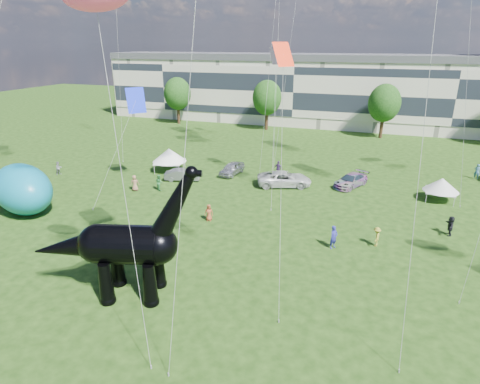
% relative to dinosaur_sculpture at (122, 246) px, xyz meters
% --- Properties ---
extents(ground, '(220.00, 220.00, 0.00)m').
position_rel_dinosaur_sculpture_xyz_m(ground, '(6.38, -0.57, -3.40)').
color(ground, '#16330C').
rests_on(ground, ground).
extents(terrace_row, '(78.00, 11.00, 12.00)m').
position_rel_dinosaur_sculpture_xyz_m(terrace_row, '(-1.62, 61.43, 2.60)').
color(terrace_row, beige).
rests_on(terrace_row, ground).
extents(tree_far_left, '(5.20, 5.20, 9.44)m').
position_rel_dinosaur_sculpture_xyz_m(tree_far_left, '(-23.62, 52.43, 2.89)').
color(tree_far_left, '#382314').
rests_on(tree_far_left, ground).
extents(tree_mid_left, '(5.20, 5.20, 9.44)m').
position_rel_dinosaur_sculpture_xyz_m(tree_mid_left, '(-5.62, 52.43, 2.89)').
color(tree_mid_left, '#382314').
rests_on(tree_mid_left, ground).
extents(tree_mid_right, '(5.20, 5.20, 9.44)m').
position_rel_dinosaur_sculpture_xyz_m(tree_mid_right, '(14.38, 52.43, 2.89)').
color(tree_mid_right, '#382314').
rests_on(tree_mid_right, ground).
extents(dinosaur_sculpture, '(10.98, 4.58, 9.01)m').
position_rel_dinosaur_sculpture_xyz_m(dinosaur_sculpture, '(0.00, 0.00, 0.00)').
color(dinosaur_sculpture, black).
rests_on(dinosaur_sculpture, ground).
extents(car_silver, '(2.31, 4.53, 1.48)m').
position_rel_dinosaur_sculpture_xyz_m(car_silver, '(-2.30, 25.43, -2.66)').
color(car_silver, silver).
rests_on(car_silver, ground).
extents(car_grey, '(4.32, 2.54, 1.34)m').
position_rel_dinosaur_sculpture_xyz_m(car_grey, '(-6.96, 21.39, -2.73)').
color(car_grey, slate).
rests_on(car_grey, ground).
extents(car_white, '(6.58, 4.60, 1.67)m').
position_rel_dinosaur_sculpture_xyz_m(car_white, '(4.72, 23.45, -2.57)').
color(car_white, silver).
rests_on(car_white, ground).
extents(car_dark, '(3.99, 5.30, 1.43)m').
position_rel_dinosaur_sculpture_xyz_m(car_dark, '(11.79, 25.75, -2.69)').
color(car_dark, '#595960').
rests_on(car_dark, ground).
extents(gazebo_near, '(3.67, 3.67, 2.40)m').
position_rel_dinosaur_sculpture_xyz_m(gazebo_near, '(20.72, 24.45, -1.72)').
color(gazebo_near, silver).
rests_on(gazebo_near, ground).
extents(gazebo_left, '(4.95, 4.95, 2.89)m').
position_rel_dinosaur_sculpture_xyz_m(gazebo_left, '(-10.10, 24.15, -1.37)').
color(gazebo_left, white).
rests_on(gazebo_left, ground).
extents(inflatable_teal, '(8.75, 7.31, 4.68)m').
position_rel_dinosaur_sculpture_xyz_m(inflatable_teal, '(-16.68, 8.07, -1.06)').
color(inflatable_teal, '#0D7DA0').
rests_on(inflatable_teal, ground).
extents(visitors, '(48.53, 43.68, 1.90)m').
position_rel_dinosaur_sculpture_xyz_m(visitors, '(4.76, 13.12, -2.52)').
color(visitors, black).
rests_on(visitors, ground).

